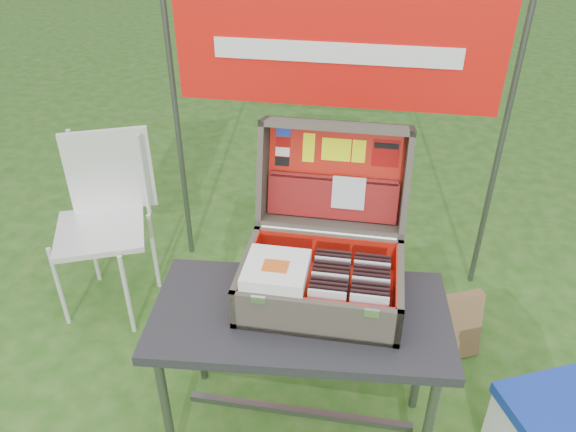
% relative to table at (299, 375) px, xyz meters
% --- Properties ---
extents(ground, '(80.00, 80.00, 0.00)m').
position_rel_table_xyz_m(ground, '(-0.01, 0.08, -0.34)').
color(ground, '#225212').
rests_on(ground, ground).
extents(table, '(1.14, 0.64, 0.69)m').
position_rel_table_xyz_m(table, '(0.00, 0.00, 0.00)').
color(table, '#28282B').
rests_on(table, ground).
extents(table_top, '(1.14, 0.64, 0.04)m').
position_rel_table_xyz_m(table_top, '(0.00, 0.00, 0.32)').
color(table_top, '#28282B').
rests_on(table_top, ground).
extents(table_leg_fl, '(0.04, 0.04, 0.65)m').
position_rel_table_xyz_m(table_leg_fl, '(-0.49, -0.21, -0.02)').
color(table_leg_fl, '#59595B').
rests_on(table_leg_fl, ground).
extents(table_leg_bl, '(0.04, 0.04, 0.65)m').
position_rel_table_xyz_m(table_leg_bl, '(-0.49, 0.21, -0.02)').
color(table_leg_bl, '#59595B').
rests_on(table_leg_bl, ground).
extents(table_leg_br, '(0.04, 0.04, 0.65)m').
position_rel_table_xyz_m(table_leg_br, '(0.49, 0.21, -0.02)').
color(table_leg_br, '#59595B').
rests_on(table_leg_br, ground).
extents(table_brace, '(0.95, 0.03, 0.03)m').
position_rel_table_xyz_m(table_brace, '(0.00, 0.00, -0.22)').
color(table_brace, '#59595B').
rests_on(table_brace, ground).
extents(suitcase, '(0.59, 0.58, 0.55)m').
position_rel_table_xyz_m(suitcase, '(0.06, 0.14, 0.62)').
color(suitcase, '#5A5345').
rests_on(suitcase, table).
extents(suitcase_base_bottom, '(0.59, 0.42, 0.02)m').
position_rel_table_xyz_m(suitcase_base_bottom, '(0.06, 0.08, 0.35)').
color(suitcase_base_bottom, '#5A5345').
rests_on(suitcase_base_bottom, table_top).
extents(suitcase_base_wall_front, '(0.59, 0.02, 0.16)m').
position_rel_table_xyz_m(suitcase_base_wall_front, '(0.06, -0.12, 0.42)').
color(suitcase_base_wall_front, '#5A5345').
rests_on(suitcase_base_wall_front, table_top).
extents(suitcase_base_wall_back, '(0.59, 0.02, 0.16)m').
position_rel_table_xyz_m(suitcase_base_wall_back, '(0.06, 0.28, 0.42)').
color(suitcase_base_wall_back, '#5A5345').
rests_on(suitcase_base_wall_back, table_top).
extents(suitcase_base_wall_left, '(0.02, 0.42, 0.16)m').
position_rel_table_xyz_m(suitcase_base_wall_left, '(-0.22, 0.08, 0.42)').
color(suitcase_base_wall_left, '#5A5345').
rests_on(suitcase_base_wall_left, table_top).
extents(suitcase_base_wall_right, '(0.02, 0.42, 0.16)m').
position_rel_table_xyz_m(suitcase_base_wall_right, '(0.35, 0.08, 0.42)').
color(suitcase_base_wall_right, '#5A5345').
rests_on(suitcase_base_wall_right, table_top).
extents(suitcase_liner_floor, '(0.55, 0.38, 0.01)m').
position_rel_table_xyz_m(suitcase_liner_floor, '(0.06, 0.08, 0.37)').
color(suitcase_liner_floor, red).
rests_on(suitcase_liner_floor, suitcase_base_bottom).
extents(suitcase_latch_left, '(0.05, 0.01, 0.03)m').
position_rel_table_xyz_m(suitcase_latch_left, '(-0.13, -0.13, 0.49)').
color(suitcase_latch_left, silver).
rests_on(suitcase_latch_left, suitcase_base_wall_front).
extents(suitcase_latch_right, '(0.05, 0.01, 0.03)m').
position_rel_table_xyz_m(suitcase_latch_right, '(0.25, -0.13, 0.49)').
color(suitcase_latch_right, silver).
rests_on(suitcase_latch_right, suitcase_base_wall_front).
extents(suitcase_hinge, '(0.53, 0.02, 0.02)m').
position_rel_table_xyz_m(suitcase_hinge, '(0.06, 0.29, 0.50)').
color(suitcase_hinge, silver).
rests_on(suitcase_hinge, suitcase_base_wall_back).
extents(suitcase_lid_back, '(0.59, 0.13, 0.41)m').
position_rel_table_xyz_m(suitcase_lid_back, '(0.06, 0.49, 0.67)').
color(suitcase_lid_back, '#5A5345').
rests_on(suitcase_lid_back, suitcase_base_wall_back).
extents(suitcase_lid_rim_far, '(0.59, 0.16, 0.06)m').
position_rel_table_xyz_m(suitcase_lid_rim_far, '(0.06, 0.48, 0.88)').
color(suitcase_lid_rim_far, '#5A5345').
rests_on(suitcase_lid_rim_far, suitcase_lid_back).
extents(suitcase_lid_rim_near, '(0.59, 0.16, 0.06)m').
position_rel_table_xyz_m(suitcase_lid_rim_near, '(0.06, 0.37, 0.49)').
color(suitcase_lid_rim_near, '#5A5345').
rests_on(suitcase_lid_rim_near, suitcase_lid_back).
extents(suitcase_lid_rim_left, '(0.02, 0.27, 0.45)m').
position_rel_table_xyz_m(suitcase_lid_rim_left, '(-0.22, 0.43, 0.68)').
color(suitcase_lid_rim_left, '#5A5345').
rests_on(suitcase_lid_rim_left, suitcase_lid_back).
extents(suitcase_lid_rim_right, '(0.02, 0.27, 0.45)m').
position_rel_table_xyz_m(suitcase_lid_rim_right, '(0.35, 0.43, 0.68)').
color(suitcase_lid_rim_right, '#5A5345').
rests_on(suitcase_lid_rim_right, suitcase_lid_back).
extents(suitcase_lid_liner, '(0.54, 0.10, 0.36)m').
position_rel_table_xyz_m(suitcase_lid_liner, '(0.06, 0.48, 0.67)').
color(suitcase_lid_liner, red).
rests_on(suitcase_lid_liner, suitcase_lid_back).
extents(suitcase_liner_wall_front, '(0.55, 0.01, 0.14)m').
position_rel_table_xyz_m(suitcase_liner_wall_front, '(0.06, -0.10, 0.43)').
color(suitcase_liner_wall_front, red).
rests_on(suitcase_liner_wall_front, suitcase_base_bottom).
extents(suitcase_liner_wall_back, '(0.55, 0.01, 0.14)m').
position_rel_table_xyz_m(suitcase_liner_wall_back, '(0.06, 0.27, 0.43)').
color(suitcase_liner_wall_back, red).
rests_on(suitcase_liner_wall_back, suitcase_base_bottom).
extents(suitcase_liner_wall_left, '(0.01, 0.38, 0.14)m').
position_rel_table_xyz_m(suitcase_liner_wall_left, '(-0.21, 0.08, 0.43)').
color(suitcase_liner_wall_left, red).
rests_on(suitcase_liner_wall_left, suitcase_base_bottom).
extents(suitcase_liner_wall_right, '(0.01, 0.38, 0.14)m').
position_rel_table_xyz_m(suitcase_liner_wall_right, '(0.33, 0.08, 0.43)').
color(suitcase_liner_wall_right, red).
rests_on(suitcase_liner_wall_right, suitcase_base_bottom).
extents(suitcase_lid_pocket, '(0.53, 0.08, 0.17)m').
position_rel_table_xyz_m(suitcase_lid_pocket, '(0.06, 0.43, 0.58)').
color(suitcase_lid_pocket, maroon).
rests_on(suitcase_lid_pocket, suitcase_lid_liner).
extents(suitcase_pocket_edge, '(0.52, 0.02, 0.02)m').
position_rel_table_xyz_m(suitcase_pocket_edge, '(0.06, 0.45, 0.66)').
color(suitcase_pocket_edge, maroon).
rests_on(suitcase_pocket_edge, suitcase_lid_pocket).
extents(suitcase_pocket_cd, '(0.13, 0.04, 0.13)m').
position_rel_table_xyz_m(suitcase_pocket_cd, '(0.13, 0.42, 0.62)').
color(suitcase_pocket_cd, silver).
rests_on(suitcase_pocket_cd, suitcase_lid_pocket).
extents(lid_sticker_cc_a, '(0.06, 0.01, 0.04)m').
position_rel_table_xyz_m(lid_sticker_cc_a, '(-0.15, 0.51, 0.82)').
color(lid_sticker_cc_a, '#1933B2').
rests_on(lid_sticker_cc_a, suitcase_lid_liner).
extents(lid_sticker_cc_b, '(0.06, 0.01, 0.04)m').
position_rel_table_xyz_m(lid_sticker_cc_b, '(-0.15, 0.50, 0.78)').
color(lid_sticker_cc_b, '#990603').
rests_on(lid_sticker_cc_b, suitcase_lid_liner).
extents(lid_sticker_cc_c, '(0.06, 0.01, 0.04)m').
position_rel_table_xyz_m(lid_sticker_cc_c, '(-0.15, 0.49, 0.74)').
color(lid_sticker_cc_c, white).
rests_on(lid_sticker_cc_c, suitcase_lid_liner).
extents(lid_sticker_cc_d, '(0.06, 0.01, 0.04)m').
position_rel_table_xyz_m(lid_sticker_cc_d, '(-0.15, 0.48, 0.70)').
color(lid_sticker_cc_d, black).
rests_on(lid_sticker_cc_d, suitcase_lid_liner).
extents(lid_card_neon_tall, '(0.05, 0.03, 0.11)m').
position_rel_table_xyz_m(lid_card_neon_tall, '(-0.05, 0.50, 0.77)').
color(lid_card_neon_tall, '#E5F908').
rests_on(lid_card_neon_tall, suitcase_lid_liner).
extents(lid_card_neon_main, '(0.12, 0.03, 0.09)m').
position_rel_table_xyz_m(lid_card_neon_main, '(0.06, 0.50, 0.77)').
color(lid_card_neon_main, '#E5F908').
rests_on(lid_card_neon_main, suitcase_lid_liner).
extents(lid_card_neon_small, '(0.05, 0.03, 0.09)m').
position_rel_table_xyz_m(lid_card_neon_small, '(0.15, 0.50, 0.77)').
color(lid_card_neon_small, '#E5F908').
rests_on(lid_card_neon_small, suitcase_lid_liner).
extents(lid_sticker_band, '(0.11, 0.03, 0.10)m').
position_rel_table_xyz_m(lid_sticker_band, '(0.26, 0.50, 0.77)').
color(lid_sticker_band, '#990603').
rests_on(lid_sticker_band, suitcase_lid_liner).
extents(lid_sticker_band_bar, '(0.10, 0.01, 0.02)m').
position_rel_table_xyz_m(lid_sticker_band_bar, '(0.26, 0.51, 0.80)').
color(lid_sticker_band_bar, black).
rests_on(lid_sticker_band_bar, suitcase_lid_liner).
extents(cd_left_0, '(0.13, 0.01, 0.15)m').
position_rel_table_xyz_m(cd_left_0, '(0.10, -0.08, 0.45)').
color(cd_left_0, silver).
rests_on(cd_left_0, suitcase_liner_floor).
extents(cd_left_1, '(0.13, 0.01, 0.15)m').
position_rel_table_xyz_m(cd_left_1, '(0.10, -0.06, 0.45)').
color(cd_left_1, black).
rests_on(cd_left_1, suitcase_liner_floor).
extents(cd_left_2, '(0.13, 0.01, 0.15)m').
position_rel_table_xyz_m(cd_left_2, '(0.10, -0.03, 0.45)').
color(cd_left_2, black).
rests_on(cd_left_2, suitcase_liner_floor).
extents(cd_left_3, '(0.13, 0.01, 0.15)m').
position_rel_table_xyz_m(cd_left_3, '(0.10, -0.01, 0.45)').
color(cd_left_3, black).
rests_on(cd_left_3, suitcase_liner_floor).
extents(cd_left_4, '(0.13, 0.01, 0.15)m').
position_rel_table_xyz_m(cd_left_4, '(0.10, 0.01, 0.45)').
color(cd_left_4, silver).
rests_on(cd_left_4, suitcase_liner_floor).
extents(cd_left_5, '(0.13, 0.01, 0.15)m').
position_rel_table_xyz_m(cd_left_5, '(0.10, 0.04, 0.45)').
color(cd_left_5, black).
rests_on(cd_left_5, suitcase_liner_floor).
extents(cd_left_6, '(0.13, 0.01, 0.15)m').
position_rel_table_xyz_m(cd_left_6, '(0.10, 0.06, 0.45)').
color(cd_left_6, black).
rests_on(cd_left_6, suitcase_liner_floor).
extents(cd_left_7, '(0.13, 0.01, 0.15)m').
position_rel_table_xyz_m(cd_left_7, '(0.10, 0.08, 0.45)').
color(cd_left_7, black).
rests_on(cd_left_7, suitcase_liner_floor).
extents(cd_left_8, '(0.13, 0.01, 0.15)m').
position_rel_table_xyz_m(cd_left_8, '(0.10, 0.11, 0.45)').
color(cd_left_8, silver).
rests_on(cd_left_8, suitcase_liner_floor).
extents(cd_left_9, '(0.13, 0.01, 0.15)m').
position_rel_table_xyz_m(cd_left_9, '(0.10, 0.13, 0.45)').
color(cd_left_9, black).
rests_on(cd_left_9, suitcase_liner_floor).
extents(cd_left_10, '(0.13, 0.01, 0.15)m').
position_rel_table_xyz_m(cd_left_10, '(0.10, 0.15, 0.45)').
color(cd_left_10, black).
rests_on(cd_left_10, suitcase_liner_floor).
extents(cd_right_0, '(0.13, 0.01, 0.15)m').
position_rel_table_xyz_m(cd_right_0, '(0.24, -0.08, 0.45)').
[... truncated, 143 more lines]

